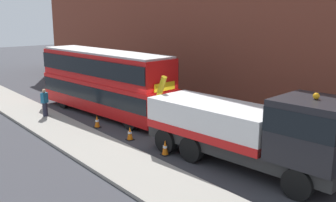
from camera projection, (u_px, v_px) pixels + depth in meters
ground_plane at (170, 135)px, 20.99m from camera, size 120.00×120.00×0.00m
near_kerb at (101, 151)px, 18.38m from camera, size 60.00×2.80×0.15m
recovery_tow_truck at (249, 128)px, 16.16m from camera, size 10.23×3.50×3.67m
double_decker_bus at (104, 80)px, 24.86m from camera, size 11.19×3.61×4.06m
pedestrian_onlooker at (45, 103)px, 24.07m from camera, size 0.40×0.47×1.71m
traffic_cone_near_bus at (97, 122)px, 22.32m from camera, size 0.36×0.36×0.72m
traffic_cone_midway at (130, 134)px, 20.13m from camera, size 0.36×0.36×0.72m
traffic_cone_near_truck at (165, 148)px, 18.03m from camera, size 0.36×0.36×0.72m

